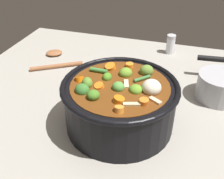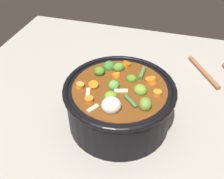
# 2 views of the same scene
# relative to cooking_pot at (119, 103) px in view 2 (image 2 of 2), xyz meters

# --- Properties ---
(ground_plane) EXTENTS (1.10, 1.10, 0.00)m
(ground_plane) POSITION_rel_cooking_pot_xyz_m (-0.00, -0.00, -0.07)
(ground_plane) COLOR #9E998E
(cooking_pot) EXTENTS (0.29, 0.29, 0.15)m
(cooking_pot) POSITION_rel_cooking_pot_xyz_m (0.00, 0.00, 0.00)
(cooking_pot) COLOR black
(cooking_pot) RESTS_ON ground_plane
(wooden_spoon) EXTENTS (0.18, 0.18, 0.02)m
(wooden_spoon) POSITION_rel_cooking_pot_xyz_m (-0.32, 0.27, -0.06)
(wooden_spoon) COLOR #955C37
(wooden_spoon) RESTS_ON ground_plane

